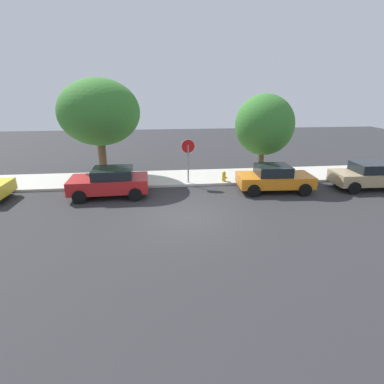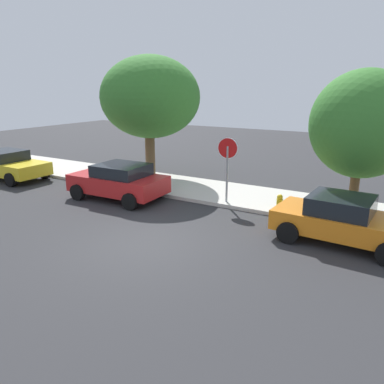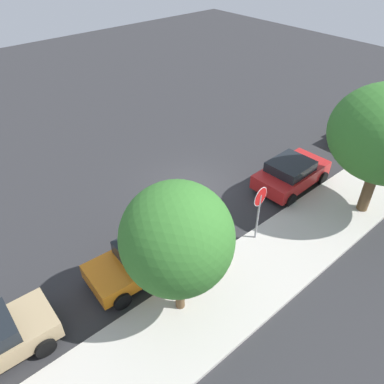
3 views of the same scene
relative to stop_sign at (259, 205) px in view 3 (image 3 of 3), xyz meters
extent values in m
plane|color=#2D2D30|center=(-0.47, -4.44, -1.78)|extent=(60.00, 60.00, 0.00)
cube|color=beige|center=(-0.47, 1.22, -1.71)|extent=(32.00, 3.17, 0.14)
cylinder|color=gray|center=(0.00, 0.00, -0.65)|extent=(0.08, 0.08, 2.27)
cylinder|color=white|center=(0.00, 0.00, 0.41)|extent=(0.78, 0.10, 0.79)
cylinder|color=red|center=(0.00, 0.00, 0.41)|extent=(0.73, 0.10, 0.73)
cube|color=red|center=(-4.13, -1.42, -1.14)|extent=(3.89, 2.00, 0.67)
cube|color=black|center=(-3.93, -1.41, -0.58)|extent=(1.98, 1.71, 0.46)
cylinder|color=black|center=(-5.41, -2.40, -1.46)|extent=(0.65, 0.24, 0.64)
cylinder|color=black|center=(-5.47, -0.51, -1.46)|extent=(0.65, 0.24, 0.64)
cylinder|color=black|center=(-2.80, -2.32, -1.46)|extent=(0.65, 0.24, 0.64)
cylinder|color=black|center=(-2.86, -0.44, -1.46)|extent=(0.65, 0.24, 0.64)
cube|color=orange|center=(4.44, -1.56, -1.19)|extent=(3.96, 1.99, 0.58)
cube|color=black|center=(4.31, -1.55, -0.64)|extent=(1.79, 1.65, 0.50)
cylinder|color=black|center=(5.80, -0.75, -1.46)|extent=(0.65, 0.26, 0.64)
cylinder|color=black|center=(5.70, -2.52, -1.46)|extent=(0.65, 0.26, 0.64)
cylinder|color=black|center=(3.18, -0.60, -1.46)|extent=(0.65, 0.26, 0.64)
cylinder|color=black|center=(3.08, -2.37, -1.46)|extent=(0.65, 0.26, 0.64)
cylinder|color=black|center=(8.42, -0.82, -1.46)|extent=(0.65, 0.24, 0.64)
cylinder|color=black|center=(8.36, -2.52, -1.46)|extent=(0.65, 0.24, 0.64)
cube|color=yellow|center=(-11.00, -1.54, -1.18)|extent=(4.23, 1.88, 0.60)
cube|color=black|center=(-11.25, -1.54, -0.64)|extent=(1.86, 1.63, 0.48)
cylinder|color=black|center=(-9.56, -0.65, -1.46)|extent=(0.64, 0.23, 0.64)
cylinder|color=black|center=(-9.58, -2.47, -1.46)|extent=(0.64, 0.23, 0.64)
cylinder|color=black|center=(-12.44, -2.43, -1.46)|extent=(0.64, 0.23, 0.64)
cylinder|color=brown|center=(-4.96, 1.87, -0.58)|extent=(0.46, 0.46, 2.40)
cylinder|color=brown|center=(4.37, 0.56, -0.64)|extent=(0.30, 0.30, 2.28)
ellipsoid|color=#387A2D|center=(4.41, 0.56, 1.45)|extent=(3.32, 3.32, 3.42)
cylinder|color=gold|center=(2.06, 0.05, -1.51)|extent=(0.22, 0.22, 0.55)
sphere|color=gold|center=(2.06, 0.05, -1.17)|extent=(0.21, 0.21, 0.21)
cylinder|color=gold|center=(2.21, 0.05, -1.45)|extent=(0.08, 0.09, 0.09)
camera|label=1|loc=(-1.57, -16.17, 3.34)|focal=28.00mm
camera|label=2|loc=(5.77, -12.46, 2.61)|focal=35.00mm
camera|label=3|loc=(9.14, 6.66, 8.85)|focal=35.00mm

